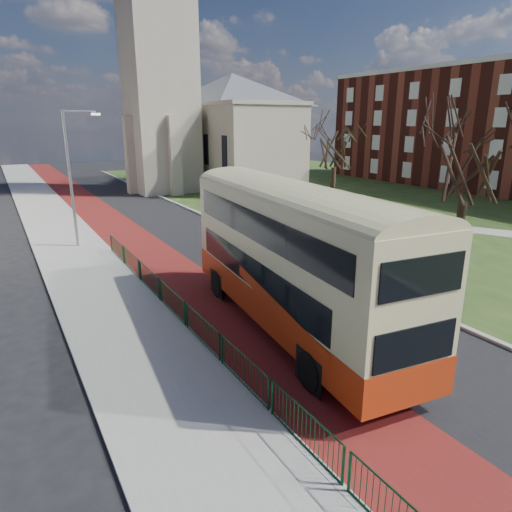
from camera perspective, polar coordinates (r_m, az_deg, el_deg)
ground at (r=15.71m, az=7.08°, el=-12.15°), size 160.00×160.00×0.00m
road_carriageway at (r=33.33m, az=-11.70°, el=3.21°), size 9.00×120.00×0.01m
bus_lane at (r=32.62m, az=-16.20°, el=2.61°), size 3.40×120.00×0.01m
pavement_west at (r=31.98m, az=-22.80°, el=1.79°), size 4.00×120.00×0.12m
kerb_west at (r=32.26m, az=-19.30°, el=2.28°), size 0.25×120.00×0.13m
kerb_east at (r=36.74m, az=-5.88°, el=4.80°), size 0.25×80.00×0.13m
grass_green at (r=48.22m, az=16.40°, el=6.97°), size 40.00×80.00×0.04m
footpath at (r=36.08m, az=23.35°, el=3.28°), size 18.84×32.82×0.03m
pedestrian_railing at (r=17.35m, az=-8.88°, el=-7.30°), size 0.07×24.00×1.12m
gothic_church at (r=53.52m, az=-7.08°, el=22.50°), size 16.38×18.00×40.00m
brick_terrace at (r=57.46m, az=28.55°, el=13.90°), size 10.30×44.30×13.50m
streetlamp at (r=29.34m, az=-21.98°, el=9.69°), size 2.13×0.18×8.00m
bus at (r=16.33m, az=4.53°, el=0.46°), size 4.17×12.78×5.25m
winter_tree_near at (r=26.31m, az=25.15°, el=11.91°), size 7.59×7.59×8.71m
winter_tree_far at (r=44.66m, az=9.84°, el=14.04°), size 6.90×6.90×8.20m
litter_bin at (r=24.28m, az=22.75°, el=-1.35°), size 0.86×0.86×1.07m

